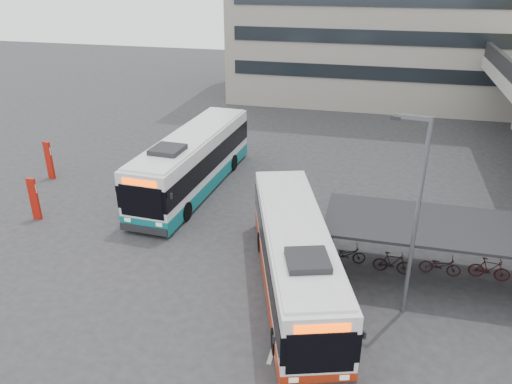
% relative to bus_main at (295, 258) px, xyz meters
% --- Properties ---
extents(ground, '(120.00, 120.00, 0.00)m').
position_rel_bus_main_xyz_m(ground, '(-2.57, -0.58, -1.54)').
color(ground, '#28282B').
rests_on(ground, ground).
extents(bike_shelter, '(10.00, 4.00, 2.54)m').
position_rel_bus_main_xyz_m(bike_shelter, '(5.93, 2.42, -0.02)').
color(bike_shelter, '#595B60').
rests_on(bike_shelter, ground).
extents(road_markings, '(0.15, 7.60, 0.01)m').
position_rel_bus_main_xyz_m(road_markings, '(-0.07, -3.58, -1.54)').
color(road_markings, beige).
rests_on(road_markings, ground).
extents(bus_main, '(5.77, 11.45, 3.33)m').
position_rel_bus_main_xyz_m(bus_main, '(0.00, 0.00, 0.00)').
color(bus_main, white).
rests_on(bus_main, ground).
extents(bus_teal, '(3.32, 12.41, 3.63)m').
position_rel_bus_main_xyz_m(bus_teal, '(-7.58, 8.67, 0.14)').
color(bus_teal, white).
rests_on(bus_teal, ground).
extents(pedestrian, '(0.51, 0.64, 1.51)m').
position_rel_bus_main_xyz_m(pedestrian, '(-8.12, 3.60, -0.79)').
color(pedestrian, black).
rests_on(pedestrian, ground).
extents(lamp_post, '(1.37, 0.37, 7.80)m').
position_rel_bus_main_xyz_m(lamp_post, '(4.25, -0.37, 2.90)').
color(lamp_post, '#595B60').
rests_on(lamp_post, ground).
extents(sign_totem_mid, '(0.50, 0.16, 2.33)m').
position_rel_bus_main_xyz_m(sign_totem_mid, '(-14.21, 2.92, -0.34)').
color(sign_totem_mid, '#A21409').
rests_on(sign_totem_mid, ground).
extents(sign_totem_north, '(0.52, 0.25, 2.41)m').
position_rel_bus_main_xyz_m(sign_totem_north, '(-16.79, 7.91, -0.30)').
color(sign_totem_north, '#A21409').
rests_on(sign_totem_north, ground).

